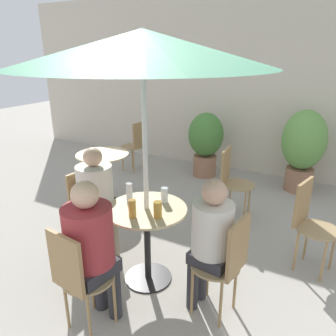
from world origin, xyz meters
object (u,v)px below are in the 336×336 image
beer_glass_0 (132,209)px  potted_plant_1 (303,146)px  cafe_table_far (103,168)px  umbrella (143,49)px  bistro_chair_0 (88,205)px  bistro_chair_3 (136,142)px  bistro_chair_5 (310,218)px  seated_person_1 (91,243)px  seated_person_2 (211,235)px  beer_glass_2 (164,195)px  potted_plant_0 (206,140)px  bistro_chair_1 (77,274)px  beer_glass_3 (129,193)px  bistro_chair_4 (232,177)px  bistro_chair_2 (226,259)px  cafe_table_near (147,228)px  beer_glass_1 (158,210)px  seated_person_0 (97,195)px

beer_glass_0 → potted_plant_1: size_ratio=0.13×
cafe_table_far → umbrella: bearing=-38.2°
bistro_chair_0 → bistro_chair_3: same height
bistro_chair_5 → seated_person_1: 2.07m
seated_person_2 → beer_glass_2: bearing=-107.8°
potted_plant_0 → umbrella: bearing=-78.3°
bistro_chair_1 → beer_glass_3: 0.87m
bistro_chair_4 → beer_glass_2: bistro_chair_4 is taller
bistro_chair_0 → bistro_chair_3: (-0.93, 2.30, 0.00)m
bistro_chair_2 → potted_plant_0: potted_plant_0 is taller
beer_glass_2 → seated_person_1: bearing=-101.5°
bistro_chair_1 → bistro_chair_5: bearing=-121.6°
cafe_table_far → beer_glass_0: bearing=-43.2°
seated_person_2 → bistro_chair_3: bearing=-129.1°
bistro_chair_4 → seated_person_2: size_ratio=0.77×
cafe_table_near → bistro_chair_3: 2.96m
beer_glass_0 → beer_glass_2: size_ratio=1.11×
beer_glass_1 → beer_glass_3: 0.39m
bistro_chair_2 → potted_plant_0: (-1.37, 2.91, 0.08)m
cafe_table_far → potted_plant_0: bearing=65.3°
seated_person_2 → potted_plant_0: size_ratio=1.07×
seated_person_2 → beer_glass_0: (-0.66, -0.11, 0.12)m
bistro_chair_5 → seated_person_0: bearing=127.7°
bistro_chair_0 → beer_glass_0: size_ratio=5.71×
cafe_table_far → bistro_chair_4: (1.65, 0.52, 0.01)m
bistro_chair_4 → beer_glass_2: (-0.20, -1.42, 0.27)m
beer_glass_0 → potted_plant_1: bearing=72.7°
beer_glass_0 → potted_plant_0: 3.07m
bistro_chair_3 → potted_plant_0: potted_plant_0 is taller
bistro_chair_1 → beer_glass_0: 0.66m
bistro_chair_2 → potted_plant_1: 3.02m
seated_person_1 → beer_glass_2: seated_person_1 is taller
seated_person_0 → beer_glass_3: bearing=-90.4°
bistro_chair_2 → seated_person_0: bearing=-90.0°
cafe_table_near → bistro_chair_1: bearing=-97.5°
cafe_table_near → bistro_chair_2: size_ratio=0.83×
bistro_chair_3 → bistro_chair_5: bearing=70.7°
seated_person_1 → beer_glass_1: seated_person_1 is taller
seated_person_1 → potted_plant_0: size_ratio=1.12×
bistro_chair_4 → beer_glass_0: beer_glass_0 is taller
beer_glass_3 → bistro_chair_2: bearing=-7.3°
bistro_chair_1 → seated_person_0: 1.04m
bistro_chair_3 → potted_plant_1: bearing=107.7°
cafe_table_near → seated_person_1: 0.67m
bistro_chair_3 → bistro_chair_5: same height
cafe_table_far → beer_glass_2: size_ratio=5.24×
bistro_chair_5 → seated_person_2: size_ratio=0.77×
bistro_chair_2 → bistro_chair_3: size_ratio=1.00×
bistro_chair_0 → potted_plant_1: size_ratio=0.72×
beer_glass_3 → potted_plant_0: potted_plant_0 is taller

